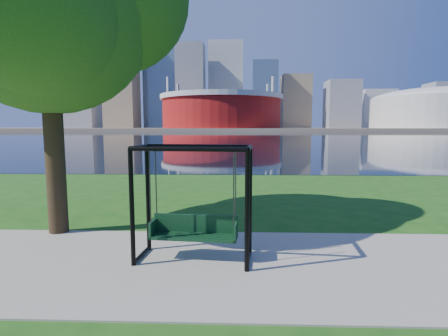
{
  "coord_description": "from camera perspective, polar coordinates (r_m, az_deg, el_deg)",
  "views": [
    {
      "loc": [
        0.21,
        -6.81,
        2.58
      ],
      "look_at": [
        -0.03,
        0.0,
        1.79
      ],
      "focal_mm": 28.0,
      "sensor_mm": 36.0,
      "label": 1
    }
  ],
  "objects": [
    {
      "name": "path",
      "position": [
        6.81,
        0.07,
        -15.47
      ],
      "size": [
        120.0,
        4.0,
        0.03
      ],
      "primitive_type": "cube",
      "color": "#9E937F",
      "rests_on": "ground"
    },
    {
      "name": "far_bank",
      "position": [
        312.81,
        2.0,
        6.38
      ],
      "size": [
        900.0,
        228.0,
        2.0
      ],
      "primitive_type": "cube",
      "color": "#937F60",
      "rests_on": "ground"
    },
    {
      "name": "river",
      "position": [
        108.84,
        1.92,
        5.31
      ],
      "size": [
        900.0,
        180.0,
        0.02
      ],
      "primitive_type": "cube",
      "color": "black",
      "rests_on": "ground"
    },
    {
      "name": "swing",
      "position": [
        6.76,
        -4.96,
        -6.16
      ],
      "size": [
        2.27,
        1.15,
        2.25
      ],
      "rotation": [
        0.0,
        0.0,
        -0.09
      ],
      "color": "black",
      "rests_on": "ground"
    },
    {
      "name": "ground",
      "position": [
        7.28,
        0.21,
        -14.1
      ],
      "size": [
        900.0,
        900.0,
        0.0
      ],
      "primitive_type": "plane",
      "color": "#1E5114",
      "rests_on": "ground"
    },
    {
      "name": "arena",
      "position": [
        277.15,
        31.5,
        8.45
      ],
      "size": [
        84.0,
        84.0,
        26.56
      ],
      "color": "beige",
      "rests_on": "far_bank"
    },
    {
      "name": "skyline",
      "position": [
        327.93,
        1.26,
        12.5
      ],
      "size": [
        392.0,
        66.0,
        96.5
      ],
      "color": "gray",
      "rests_on": "far_bank"
    },
    {
      "name": "stadium",
      "position": [
        242.3,
        -0.4,
        9.43
      ],
      "size": [
        83.0,
        83.0,
        32.0
      ],
      "color": "maroon",
      "rests_on": "far_bank"
    }
  ]
}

